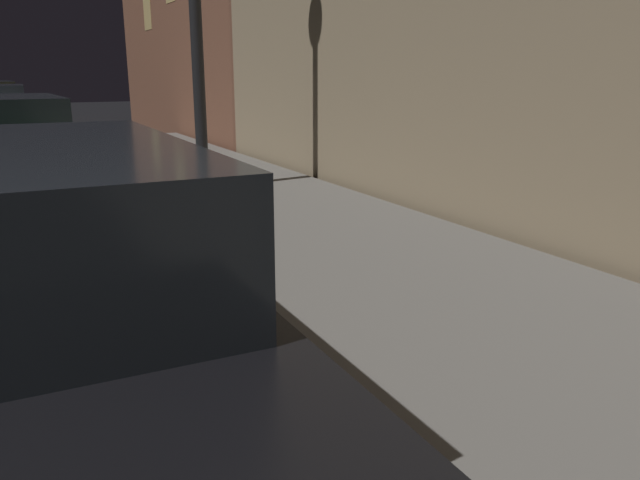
{
  "coord_description": "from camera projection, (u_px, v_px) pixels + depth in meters",
  "views": [
    {
      "loc": [
        2.97,
        1.46,
        1.71
      ],
      "look_at": [
        4.15,
        3.75,
        1.02
      ],
      "focal_mm": 35.24,
      "sensor_mm": 36.0,
      "label": 1
    }
  ],
  "objects": []
}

